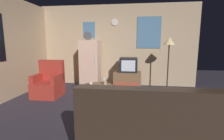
{
  "coord_description": "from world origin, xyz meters",
  "views": [
    {
      "loc": [
        0.59,
        -3.17,
        1.42
      ],
      "look_at": [
        0.05,
        0.9,
        0.75
      ],
      "focal_mm": 26.54,
      "sensor_mm": 36.0,
      "label": 1
    }
  ],
  "objects_px": {
    "remote_control": "(98,87)",
    "couch": "(146,129)",
    "mug_ceramic_white": "(91,84)",
    "armchair": "(49,84)",
    "tv_stand": "(127,80)",
    "coffee_table": "(97,95)",
    "mug_ceramic_tan": "(105,83)",
    "fridge": "(91,64)",
    "crt_tv": "(129,65)",
    "book_stack": "(151,89)",
    "wine_glass": "(104,81)",
    "standing_lamp": "(169,45)"
  },
  "relations": [
    {
      "from": "remote_control",
      "to": "couch",
      "type": "bearing_deg",
      "value": -76.42
    },
    {
      "from": "mug_ceramic_white",
      "to": "armchair",
      "type": "distance_m",
      "value": 1.4
    },
    {
      "from": "tv_stand",
      "to": "coffee_table",
      "type": "distance_m",
      "value": 1.64
    },
    {
      "from": "coffee_table",
      "to": "couch",
      "type": "relative_size",
      "value": 0.42
    },
    {
      "from": "tv_stand",
      "to": "mug_ceramic_tan",
      "type": "distance_m",
      "value": 1.51
    },
    {
      "from": "fridge",
      "to": "crt_tv",
      "type": "height_order",
      "value": "fridge"
    },
    {
      "from": "remote_control",
      "to": "coffee_table",
      "type": "bearing_deg",
      "value": 87.09
    },
    {
      "from": "tv_stand",
      "to": "book_stack",
      "type": "relative_size",
      "value": 4.89
    },
    {
      "from": "fridge",
      "to": "wine_glass",
      "type": "distance_m",
      "value": 1.6
    },
    {
      "from": "mug_ceramic_white",
      "to": "book_stack",
      "type": "relative_size",
      "value": 0.52
    },
    {
      "from": "tv_stand",
      "to": "remote_control",
      "type": "height_order",
      "value": "tv_stand"
    },
    {
      "from": "coffee_table",
      "to": "tv_stand",
      "type": "bearing_deg",
      "value": 67.67
    },
    {
      "from": "crt_tv",
      "to": "mug_ceramic_white",
      "type": "distance_m",
      "value": 1.76
    },
    {
      "from": "fridge",
      "to": "tv_stand",
      "type": "bearing_deg",
      "value": -3.34
    },
    {
      "from": "tv_stand",
      "to": "crt_tv",
      "type": "height_order",
      "value": "crt_tv"
    },
    {
      "from": "couch",
      "to": "standing_lamp",
      "type": "bearing_deg",
      "value": 74.27
    },
    {
      "from": "fridge",
      "to": "crt_tv",
      "type": "xyz_separation_m",
      "value": [
        1.23,
        -0.07,
        -0.0
      ]
    },
    {
      "from": "coffee_table",
      "to": "couch",
      "type": "xyz_separation_m",
      "value": [
        1.0,
        -1.55,
        0.08
      ]
    },
    {
      "from": "coffee_table",
      "to": "wine_glass",
      "type": "xyz_separation_m",
      "value": [
        0.13,
        0.17,
        0.31
      ]
    },
    {
      "from": "mug_ceramic_white",
      "to": "mug_ceramic_tan",
      "type": "xyz_separation_m",
      "value": [
        0.31,
        0.13,
        0.0
      ]
    },
    {
      "from": "fridge",
      "to": "remote_control",
      "type": "bearing_deg",
      "value": -70.44
    },
    {
      "from": "mug_ceramic_tan",
      "to": "book_stack",
      "type": "distance_m",
      "value": 1.77
    },
    {
      "from": "tv_stand",
      "to": "armchair",
      "type": "distance_m",
      "value": 2.31
    },
    {
      "from": "mug_ceramic_white",
      "to": "mug_ceramic_tan",
      "type": "height_order",
      "value": "same"
    },
    {
      "from": "couch",
      "to": "mug_ceramic_tan",
      "type": "bearing_deg",
      "value": 116.71
    },
    {
      "from": "tv_stand",
      "to": "couch",
      "type": "bearing_deg",
      "value": -83.01
    },
    {
      "from": "wine_glass",
      "to": "mug_ceramic_white",
      "type": "bearing_deg",
      "value": -145.02
    },
    {
      "from": "standing_lamp",
      "to": "couch",
      "type": "bearing_deg",
      "value": -105.73
    },
    {
      "from": "tv_stand",
      "to": "crt_tv",
      "type": "distance_m",
      "value": 0.49
    },
    {
      "from": "tv_stand",
      "to": "armchair",
      "type": "xyz_separation_m",
      "value": [
        -2.06,
        -1.04,
        0.07
      ]
    },
    {
      "from": "wine_glass",
      "to": "crt_tv",
      "type": "bearing_deg",
      "value": 68.5
    },
    {
      "from": "mug_ceramic_tan",
      "to": "book_stack",
      "type": "relative_size",
      "value": 0.52
    },
    {
      "from": "standing_lamp",
      "to": "couch",
      "type": "distance_m",
      "value": 3.13
    },
    {
      "from": "standing_lamp",
      "to": "coffee_table",
      "type": "bearing_deg",
      "value": -144.42
    },
    {
      "from": "crt_tv",
      "to": "standing_lamp",
      "type": "distance_m",
      "value": 1.31
    },
    {
      "from": "wine_glass",
      "to": "armchair",
      "type": "relative_size",
      "value": 0.16
    },
    {
      "from": "fridge",
      "to": "book_stack",
      "type": "relative_size",
      "value": 10.31
    },
    {
      "from": "tv_stand",
      "to": "standing_lamp",
      "type": "relative_size",
      "value": 0.53
    },
    {
      "from": "couch",
      "to": "remote_control",
      "type": "bearing_deg",
      "value": 124.54
    },
    {
      "from": "wine_glass",
      "to": "remote_control",
      "type": "xyz_separation_m",
      "value": [
        -0.07,
        -0.35,
        -0.06
      ]
    },
    {
      "from": "mug_ceramic_white",
      "to": "remote_control",
      "type": "distance_m",
      "value": 0.26
    },
    {
      "from": "crt_tv",
      "to": "mug_ceramic_white",
      "type": "xyz_separation_m",
      "value": [
        -0.8,
        -1.54,
        -0.25
      ]
    },
    {
      "from": "crt_tv",
      "to": "remote_control",
      "type": "distance_m",
      "value": 1.83
    },
    {
      "from": "mug_ceramic_tan",
      "to": "book_stack",
      "type": "bearing_deg",
      "value": 46.35
    },
    {
      "from": "standing_lamp",
      "to": "remote_control",
      "type": "height_order",
      "value": "standing_lamp"
    },
    {
      "from": "standing_lamp",
      "to": "book_stack",
      "type": "height_order",
      "value": "standing_lamp"
    },
    {
      "from": "tv_stand",
      "to": "mug_ceramic_white",
      "type": "xyz_separation_m",
      "value": [
        -0.77,
        -1.54,
        0.24
      ]
    },
    {
      "from": "remote_control",
      "to": "crt_tv",
      "type": "bearing_deg",
      "value": 49.64
    },
    {
      "from": "tv_stand",
      "to": "wine_glass",
      "type": "relative_size",
      "value": 5.6
    },
    {
      "from": "armchair",
      "to": "couch",
      "type": "xyz_separation_m",
      "value": [
        2.44,
        -2.03,
        -0.03
      ]
    }
  ]
}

